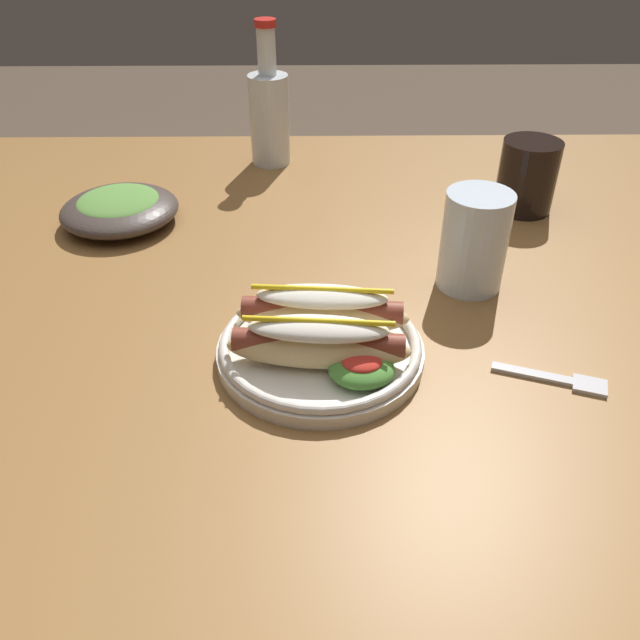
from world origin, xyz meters
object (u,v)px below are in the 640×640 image
object	(u,v)px
fork	(559,380)
water_cup	(474,241)
soda_cup	(527,176)
glass_bottle	(269,113)
side_bowl	(119,208)
hot_dog_plate	(322,339)

from	to	relation	value
fork	water_cup	world-z (taller)	water_cup
soda_cup	water_cup	bearing A→B (deg)	-120.38
glass_bottle	side_bowl	world-z (taller)	glass_bottle
side_bowl	hot_dog_plate	bearing A→B (deg)	-47.93
soda_cup	side_bowl	distance (m)	0.63
fork	side_bowl	xyz separation A→B (m)	(-0.56, 0.38, 0.02)
soda_cup	hot_dog_plate	bearing A→B (deg)	-130.91
soda_cup	glass_bottle	distance (m)	0.46
water_cup	glass_bottle	distance (m)	0.51
glass_bottle	side_bowl	xyz separation A→B (m)	(-0.22, -0.24, -0.07)
water_cup	side_bowl	bearing A→B (deg)	159.90
water_cup	glass_bottle	world-z (taller)	glass_bottle
glass_bottle	water_cup	bearing A→B (deg)	-56.53
water_cup	side_bowl	world-z (taller)	water_cup
fork	side_bowl	distance (m)	0.67
soda_cup	fork	bearing A→B (deg)	-99.63
side_bowl	fork	bearing A→B (deg)	-34.18
hot_dog_plate	fork	xyz separation A→B (m)	(0.25, -0.04, -0.02)
soda_cup	water_cup	distance (m)	0.26
soda_cup	side_bowl	size ratio (longest dim) A/B	0.63
hot_dog_plate	side_bowl	bearing A→B (deg)	132.07
fork	water_cup	size ratio (longest dim) A/B	0.93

